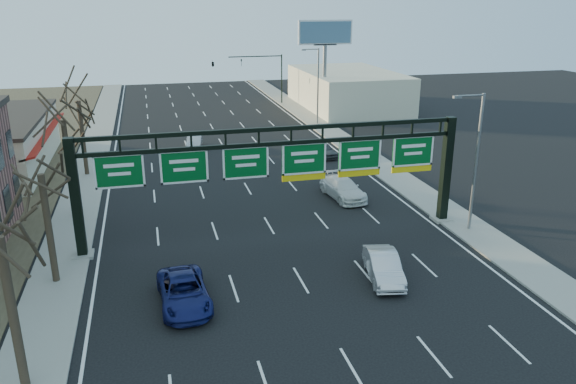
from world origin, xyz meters
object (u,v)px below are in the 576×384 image
object	(u,v)px
sign_gantry	(278,167)
car_blue_suv	(184,292)
car_silver_sedan	(383,266)
car_white_wagon	(343,188)

from	to	relation	value
sign_gantry	car_blue_suv	size ratio (longest dim) A/B	4.83
car_blue_suv	car_silver_sedan	distance (m)	10.68
car_blue_suv	car_silver_sedan	world-z (taller)	car_silver_sedan
car_blue_suv	car_silver_sedan	xyz separation A→B (m)	(10.68, 0.11, 0.03)
sign_gantry	car_silver_sedan	xyz separation A→B (m)	(4.22, -6.95, -3.89)
car_silver_sedan	car_white_wagon	size ratio (longest dim) A/B	0.86
car_white_wagon	car_silver_sedan	bearing A→B (deg)	-106.64
sign_gantry	car_silver_sedan	size ratio (longest dim) A/B	5.51
car_white_wagon	sign_gantry	bearing A→B (deg)	-143.54
sign_gantry	car_white_wagon	xyz separation A→B (m)	(6.52, 6.10, -3.87)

